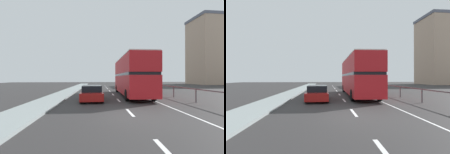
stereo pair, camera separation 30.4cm
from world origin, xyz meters
TOP-DOWN VIEW (x-y plane):
  - ground_plane at (0.00, 0.00)m, footprint 75.76×120.00m
  - near_sidewalk_kerb at (-5.86, 0.00)m, footprint 2.33×80.00m
  - lane_paint_markings at (1.98, 8.60)m, footprint 3.17×46.00m
  - bridge_side_railing at (6.01, 9.00)m, footprint 0.10×42.00m
  - double_decker_bus_red at (1.92, 8.84)m, footprint 2.81×10.85m
  - hatchback_car_near at (-2.32, 5.84)m, footprint 1.95×4.50m

SIDE VIEW (x-z plane):
  - ground_plane at x=0.00m, z-range -0.10..0.00m
  - lane_paint_markings at x=1.98m, z-range 0.00..0.01m
  - near_sidewalk_kerb at x=-5.86m, z-range 0.00..0.14m
  - hatchback_car_near at x=-2.32m, z-range -0.02..1.30m
  - bridge_side_railing at x=6.01m, z-range 0.34..1.45m
  - double_decker_bus_red at x=1.92m, z-range 0.15..4.32m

